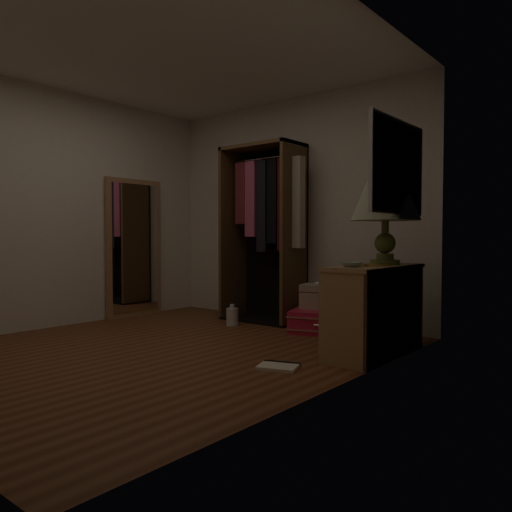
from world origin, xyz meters
The scene contains 13 objects.
ground centered at (0.00, 0.00, 0.00)m, with size 4.00×4.00×0.00m, color brown.
room_walls centered at (0.08, 0.04, 1.50)m, with size 3.52×4.02×2.60m.
console_bookshelf centered at (1.53, 1.04, 0.39)m, with size 0.42×1.12×0.75m.
open_wardrobe centered at (-0.20, 1.77, 1.21)m, with size 1.05×0.50×2.05m.
floor_mirror centered at (-1.70, 1.00, 0.85)m, with size 0.06×0.80×1.70m.
pink_suitcase centered at (0.73, 1.60, 0.12)m, with size 0.89×0.76×0.23m.
train_case centered at (0.60, 1.64, 0.36)m, with size 0.44×0.35×0.28m.
black_bag centered at (0.97, 1.55, 0.44)m, with size 0.39×0.26×0.42m.
table_lamp centered at (1.54, 1.19, 1.29)m, with size 0.75×0.75×0.74m.
brass_tray centered at (1.54, 0.96, 0.76)m, with size 0.33×0.33×0.01m.
ceramic_bowl centered at (1.49, 0.70, 0.77)m, with size 0.16×0.16×0.04m, color #9AB9A1.
white_jug centered at (-0.31, 1.27, 0.10)m, with size 0.17×0.17×0.24m.
floor_book centered at (1.17, 0.17, 0.01)m, with size 0.35×0.32×0.03m.
Camera 1 is at (3.40, -2.83, 0.99)m, focal length 35.00 mm.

